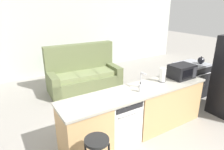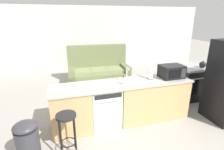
# 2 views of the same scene
# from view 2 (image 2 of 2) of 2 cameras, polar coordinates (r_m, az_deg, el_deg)

# --- Properties ---
(ground_plane) EXTENTS (24.00, 24.00, 0.00)m
(ground_plane) POSITION_cam_2_polar(r_m,az_deg,el_deg) (3.95, 1.35, -15.02)
(ground_plane) COLOR gray
(wall_back) EXTENTS (10.00, 0.06, 2.60)m
(wall_back) POSITION_cam_2_polar(r_m,az_deg,el_deg) (7.50, -6.56, 11.68)
(wall_back) COLOR beige
(wall_back) RESTS_ON ground_plane
(kitchen_counter) EXTENTS (2.94, 0.66, 0.90)m
(kitchen_counter) POSITION_cam_2_polar(r_m,az_deg,el_deg) (3.81, 4.86, -9.12)
(kitchen_counter) COLOR tan
(kitchen_counter) RESTS_ON ground_plane
(dishwasher) EXTENTS (0.58, 0.61, 0.84)m
(dishwasher) POSITION_cam_2_polar(r_m,az_deg,el_deg) (3.67, -2.37, -10.16)
(dishwasher) COLOR white
(dishwasher) RESTS_ON ground_plane
(stove_range) EXTENTS (0.76, 0.68, 0.90)m
(stove_range) POSITION_cam_2_polar(r_m,az_deg,el_deg) (5.29, 24.39, -2.30)
(stove_range) COLOR black
(stove_range) RESTS_ON ground_plane
(microwave) EXTENTS (0.50, 0.37, 0.28)m
(microwave) POSITION_cam_2_polar(r_m,az_deg,el_deg) (4.05, 18.87, 1.12)
(microwave) COLOR black
(microwave) RESTS_ON kitchen_counter
(sink_faucet) EXTENTS (0.07, 0.18, 0.30)m
(sink_faucet) POSITION_cam_2_polar(r_m,az_deg,el_deg) (3.60, 4.89, -0.15)
(sink_faucet) COLOR silver
(sink_faucet) RESTS_ON kitchen_counter
(paper_towel_roll) EXTENTS (0.14, 0.14, 0.28)m
(paper_towel_roll) POSITION_cam_2_polar(r_m,az_deg,el_deg) (3.83, 12.41, 0.72)
(paper_towel_roll) COLOR #4C4C51
(paper_towel_roll) RESTS_ON kitchen_counter
(soap_bottle) EXTENTS (0.06, 0.06, 0.18)m
(soap_bottle) POSITION_cam_2_polar(r_m,az_deg,el_deg) (3.46, 3.69, -1.96)
(soap_bottle) COLOR silver
(soap_bottle) RESTS_ON kitchen_counter
(kettle) EXTENTS (0.21, 0.17, 0.19)m
(kettle) POSITION_cam_2_polar(r_m,az_deg,el_deg) (5.16, 27.48, 3.02)
(kettle) COLOR black
(kettle) RESTS_ON stove_range
(bar_stool) EXTENTS (0.32, 0.32, 0.74)m
(bar_stool) POSITION_cam_2_polar(r_m,az_deg,el_deg) (2.97, -14.52, -15.80)
(bar_stool) COLOR black
(bar_stool) RESTS_ON ground_plane
(trash_bin) EXTENTS (0.35, 0.35, 0.74)m
(trash_bin) POSITION_cam_2_polar(r_m,az_deg,el_deg) (3.08, -25.76, -19.46)
(trash_bin) COLOR #333338
(trash_bin) RESTS_ON ground_plane
(couch) EXTENTS (2.05, 1.02, 1.27)m
(couch) POSITION_cam_2_polar(r_m,az_deg,el_deg) (6.00, -4.46, 1.14)
(couch) COLOR #667047
(couch) RESTS_ON ground_plane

